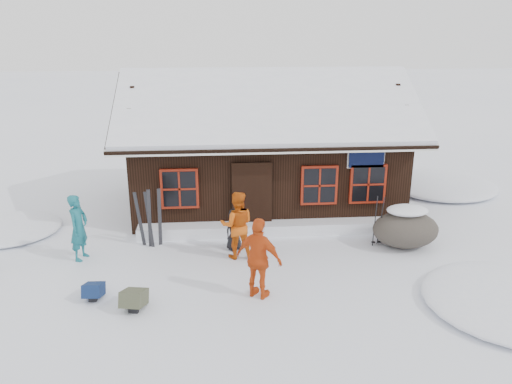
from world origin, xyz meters
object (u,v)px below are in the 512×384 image
Objects in this scene: skier_crouched at (234,229)px; backpack_blue at (94,293)px; skier_orange_left at (237,225)px; skier_orange_right at (259,259)px; skier_teal at (79,227)px; ski_poles at (378,222)px; backpack_olive at (134,301)px; boulder at (406,228)px.

skier_crouched is 3.89m from backpack_blue.
skier_orange_left is 3.73m from backpack_blue.
skier_orange_right is at bearing -1.21° from backpack_blue.
ski_poles is (7.69, 0.21, -0.18)m from skier_teal.
skier_teal is at bearing 134.02° from backpack_olive.
boulder is (4.48, 0.29, -0.35)m from skier_orange_left.
skier_crouched is at bearing 179.53° from ski_poles.
skier_orange_left is 3.40× the size of backpack_blue.
skier_teal is 0.94× the size of skier_orange_right.
skier_orange_left reaches higher than skier_teal.
backpack_olive is (1.68, -2.51, -0.68)m from skier_teal.
backpack_blue is at bearing -164.59° from boulder.
skier_crouched is at bearing 38.21° from backpack_blue.
skier_crouched is 2.20× the size of backpack_blue.
skier_crouched is (-0.05, 0.46, -0.31)m from skier_orange_left.
boulder reaches higher than backpack_olive.
skier_crouched is 1.87× the size of backpack_olive.
skier_crouched is at bearing 177.88° from boulder.
ski_poles is 2.76× the size of backpack_blue.
skier_teal is at bearing -179.49° from boulder.
backpack_blue is (-3.12, -2.28, -0.42)m from skier_crouched.
skier_orange_right is (4.31, -2.24, 0.06)m from skier_teal.
skier_orange_right is 2.54m from skier_crouched.
backpack_blue is at bearing 163.02° from backpack_olive.
backpack_blue is at bearing 31.11° from skier_orange_left.
skier_crouched is at bearing -46.66° from skier_orange_right.
ski_poles is (-0.73, 0.14, 0.15)m from boulder.
backpack_olive is at bearing -25.08° from backpack_blue.
skier_crouched is 0.64× the size of boulder.
skier_orange_left is 1.23× the size of ski_poles.
skier_orange_right is 1.04× the size of boulder.
skier_orange_right is 3.64m from backpack_blue.
ski_poles is at bearing -172.22° from skier_orange_left.
ski_poles is (3.38, 2.45, -0.24)m from skier_orange_right.
skier_teal is at bearing 112.45° from backpack_blue.
boulder is (4.53, -0.17, -0.05)m from skier_crouched.
skier_orange_right is 3.54× the size of backpack_blue.
skier_teal is 3.90m from skier_crouched.
skier_orange_left is at bearing -176.30° from boulder.
skier_crouched is 3.55m from backpack_olive.
skier_orange_left is 0.55m from skier_crouched.
skier_teal is 4.86m from skier_orange_right.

